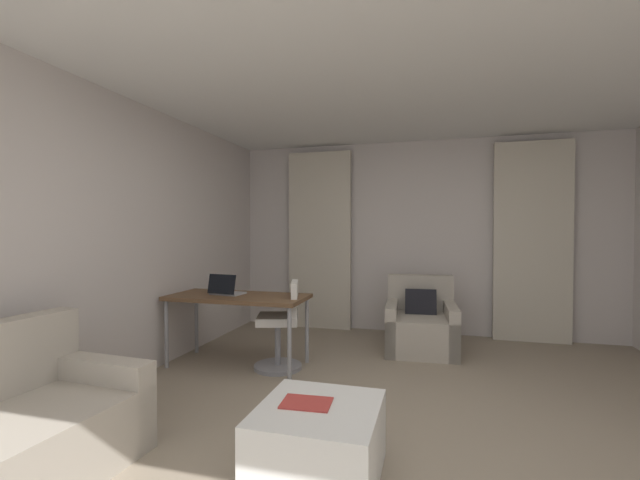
{
  "coord_description": "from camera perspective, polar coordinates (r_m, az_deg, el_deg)",
  "views": [
    {
      "loc": [
        0.2,
        -2.74,
        1.39
      ],
      "look_at": [
        -0.87,
        1.11,
        1.3
      ],
      "focal_mm": 23.13,
      "sensor_mm": 36.0,
      "label": 1
    }
  ],
  "objects": [
    {
      "name": "laptop",
      "position": [
        4.42,
        -12.89,
        -6.79
      ],
      "size": [
        0.35,
        0.28,
        0.22
      ],
      "color": "#ADADB2",
      "rests_on": "desk"
    },
    {
      "name": "wall_left",
      "position": [
        3.87,
        -29.35,
        -0.19
      ],
      "size": [
        0.06,
        6.12,
        2.6
      ],
      "color": "silver",
      "rests_on": "ground"
    },
    {
      "name": "magazine_open",
      "position": [
        2.52,
        -1.89,
        -21.6
      ],
      "size": [
        0.29,
        0.22,
        0.01
      ],
      "color": "#B73833",
      "rests_on": "coffee_table"
    },
    {
      "name": "desk_chair",
      "position": [
        4.25,
        -5.3,
        -12.25
      ],
      "size": [
        0.5,
        0.5,
        0.88
      ],
      "color": "gray",
      "rests_on": "ground"
    },
    {
      "name": "desk",
      "position": [
        4.37,
        -11.28,
        -8.26
      ],
      "size": [
        1.42,
        0.64,
        0.72
      ],
      "color": "brown",
      "rests_on": "ground"
    },
    {
      "name": "ground_plane",
      "position": [
        3.08,
        11.2,
        -25.55
      ],
      "size": [
        12.0,
        12.0,
        0.0
      ],
      "primitive_type": "plane",
      "color": "gray"
    },
    {
      "name": "coffee_table",
      "position": [
        2.57,
        -0.2,
        -26.18
      ],
      "size": [
        0.67,
        0.7,
        0.41
      ],
      "color": "white",
      "rests_on": "ground"
    },
    {
      "name": "curtain_right_panel",
      "position": [
        5.76,
        27.3,
        -0.22
      ],
      "size": [
        0.9,
        0.06,
        2.5
      ],
      "color": "beige",
      "rests_on": "ground"
    },
    {
      "name": "ceiling",
      "position": [
        3.01,
        11.45,
        25.57
      ],
      "size": [
        5.12,
        6.12,
        0.06
      ],
      "primitive_type": "cube",
      "color": "white",
      "rests_on": "wall_left"
    },
    {
      "name": "armchair",
      "position": [
        5.04,
        13.77,
        -11.51
      ],
      "size": [
        0.83,
        0.91,
        0.84
      ],
      "color": "#B2A899",
      "rests_on": "ground"
    },
    {
      "name": "curtain_left_panel",
      "position": [
        5.86,
        -0.06,
        -0.05
      ],
      "size": [
        0.9,
        0.06,
        2.5
      ],
      "color": "beige",
      "rests_on": "ground"
    },
    {
      "name": "wall_window",
      "position": [
        5.77,
        13.55,
        0.39
      ],
      "size": [
        5.12,
        0.06,
        2.6
      ],
      "color": "silver",
      "rests_on": "ground"
    }
  ]
}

